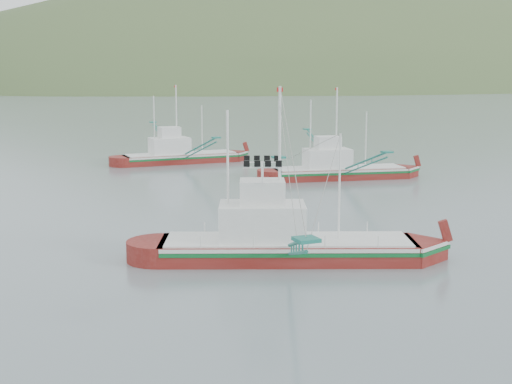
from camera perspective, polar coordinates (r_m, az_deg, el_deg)
name	(u,v)px	position (r m, az deg, el deg)	size (l,w,h in m)	color
ground	(295,261)	(42.33, 3.18, -5.53)	(1200.00, 1200.00, 0.00)	slate
main_boat	(286,223)	(41.96, 2.38, -2.51)	(15.43, 26.08, 11.03)	maroon
bg_boat_right	(339,162)	(74.62, 6.63, 2.41)	(14.36, 24.93, 10.20)	maroon
bg_boat_far	(179,152)	(87.40, -6.18, 3.23)	(13.92, 25.18, 10.19)	maroon
headland_right	(332,86)	(533.36, 6.10, 8.40)	(684.00, 432.00, 306.00)	#455A2E
ridge_distant	(18,85)	(598.69, -18.49, 8.09)	(960.00, 400.00, 240.00)	slate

